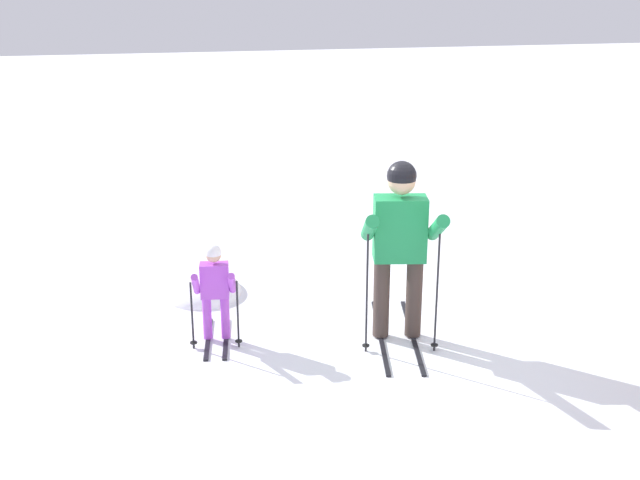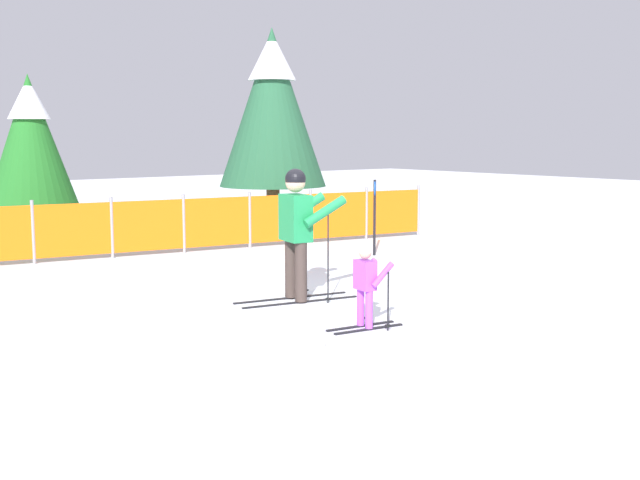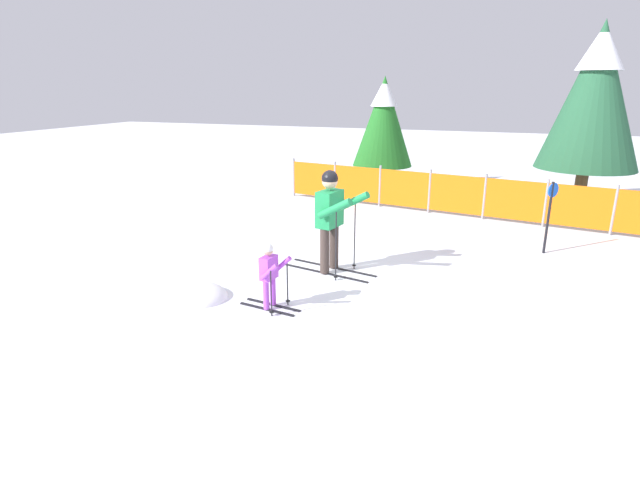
{
  "view_description": "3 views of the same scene",
  "coord_description": "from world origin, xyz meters",
  "px_view_note": "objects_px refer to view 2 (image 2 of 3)",
  "views": [
    {
      "loc": [
        6.63,
        -2.3,
        3.47
      ],
      "look_at": [
        -0.48,
        -0.72,
        1.01
      ],
      "focal_mm": 45.0,
      "sensor_mm": 36.0,
      "label": 1
    },
    {
      "loc": [
        -6.68,
        -8.52,
        2.24
      ],
      "look_at": [
        -0.56,
        -0.85,
        0.94
      ],
      "focal_mm": 45.0,
      "sensor_mm": 36.0,
      "label": 2
    },
    {
      "loc": [
        2.41,
        -7.79,
        3.13
      ],
      "look_at": [
        -0.09,
        -0.99,
        0.88
      ],
      "focal_mm": 28.0,
      "sensor_mm": 36.0,
      "label": 3
    }
  ],
  "objects_px": {
    "conifer_near": "(272,105)",
    "trail_marker": "(375,209)",
    "conifer_far": "(30,140)",
    "skier_adult": "(298,222)",
    "safety_fence": "(217,222)",
    "skier_child": "(366,280)"
  },
  "relations": [
    {
      "from": "safety_fence",
      "to": "skier_child",
      "type": "bearing_deg",
      "value": -106.87
    },
    {
      "from": "conifer_far",
      "to": "conifer_near",
      "type": "xyz_separation_m",
      "value": [
        5.63,
        -0.37,
        0.81
      ]
    },
    {
      "from": "skier_child",
      "to": "conifer_near",
      "type": "relative_size",
      "value": 0.21
    },
    {
      "from": "skier_adult",
      "to": "conifer_near",
      "type": "bearing_deg",
      "value": 68.5
    },
    {
      "from": "skier_adult",
      "to": "skier_child",
      "type": "distance_m",
      "value": 1.85
    },
    {
      "from": "skier_adult",
      "to": "conifer_far",
      "type": "bearing_deg",
      "value": 108.44
    },
    {
      "from": "skier_adult",
      "to": "conifer_near",
      "type": "relative_size",
      "value": 0.38
    },
    {
      "from": "safety_fence",
      "to": "conifer_far",
      "type": "xyz_separation_m",
      "value": [
        -2.57,
        2.84,
        1.56
      ]
    },
    {
      "from": "conifer_far",
      "to": "trail_marker",
      "type": "bearing_deg",
      "value": -49.15
    },
    {
      "from": "skier_child",
      "to": "trail_marker",
      "type": "distance_m",
      "value": 5.71
    },
    {
      "from": "skier_child",
      "to": "trail_marker",
      "type": "bearing_deg",
      "value": 54.59
    },
    {
      "from": "skier_child",
      "to": "conifer_far",
      "type": "relative_size",
      "value": 0.29
    },
    {
      "from": "trail_marker",
      "to": "skier_child",
      "type": "bearing_deg",
      "value": -133.41
    },
    {
      "from": "conifer_near",
      "to": "trail_marker",
      "type": "relative_size",
      "value": 3.37
    },
    {
      "from": "skier_adult",
      "to": "conifer_far",
      "type": "height_order",
      "value": "conifer_far"
    },
    {
      "from": "skier_child",
      "to": "conifer_near",
      "type": "bearing_deg",
      "value": 68.71
    },
    {
      "from": "conifer_near",
      "to": "trail_marker",
      "type": "xyz_separation_m",
      "value": [
        -1.12,
        -4.84,
        -2.06
      ]
    },
    {
      "from": "skier_adult",
      "to": "safety_fence",
      "type": "height_order",
      "value": "skier_adult"
    },
    {
      "from": "conifer_near",
      "to": "trail_marker",
      "type": "bearing_deg",
      "value": -103.03
    },
    {
      "from": "conifer_near",
      "to": "trail_marker",
      "type": "height_order",
      "value": "conifer_near"
    },
    {
      "from": "conifer_far",
      "to": "skier_adult",
      "type": "bearing_deg",
      "value": -83.1
    },
    {
      "from": "conifer_far",
      "to": "trail_marker",
      "type": "height_order",
      "value": "conifer_far"
    }
  ]
}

